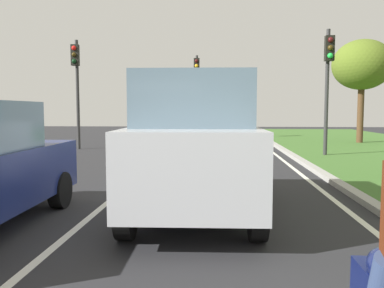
% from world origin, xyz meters
% --- Properties ---
extents(ground_plane, '(60.00, 60.00, 0.00)m').
position_xyz_m(ground_plane, '(0.00, 14.00, 0.00)').
color(ground_plane, '#262628').
extents(lane_line_center, '(0.12, 32.00, 0.01)m').
position_xyz_m(lane_line_center, '(-0.70, 14.00, 0.00)').
color(lane_line_center, silver).
rests_on(lane_line_center, ground).
extents(lane_line_right_edge, '(0.12, 32.00, 0.01)m').
position_xyz_m(lane_line_right_edge, '(3.60, 14.00, 0.00)').
color(lane_line_right_edge, silver).
rests_on(lane_line_right_edge, ground).
extents(curb_right, '(0.24, 48.00, 0.12)m').
position_xyz_m(curb_right, '(4.10, 14.00, 0.06)').
color(curb_right, '#9E9B93').
rests_on(curb_right, ground).
extents(car_suv_ahead, '(2.08, 4.56, 2.28)m').
position_xyz_m(car_suv_ahead, '(0.97, 8.93, 1.17)').
color(car_suv_ahead, '#B7BABF').
rests_on(car_suv_ahead, ground).
extents(traffic_light_near_right, '(0.32, 0.50, 4.68)m').
position_xyz_m(traffic_light_near_right, '(5.36, 17.28, 3.15)').
color(traffic_light_near_right, '#2D2D2D').
rests_on(traffic_light_near_right, ground).
extents(traffic_light_overhead_left, '(0.32, 0.50, 4.78)m').
position_xyz_m(traffic_light_overhead_left, '(-4.85, 19.46, 3.24)').
color(traffic_light_overhead_left, '#2D2D2D').
rests_on(traffic_light_overhead_left, ground).
extents(traffic_light_far_median, '(0.32, 0.50, 4.89)m').
position_xyz_m(traffic_light_far_median, '(0.09, 25.53, 3.34)').
color(traffic_light_far_median, '#2D2D2D').
rests_on(traffic_light_far_median, ground).
extents(tree_roadside_far, '(2.99, 2.99, 5.30)m').
position_xyz_m(tree_roadside_far, '(8.64, 23.32, 4.00)').
color(tree_roadside_far, '#4C331E').
rests_on(tree_roadside_far, ground).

